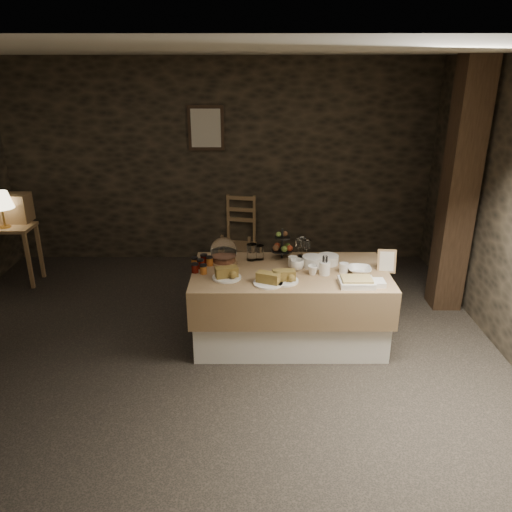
{
  "coord_description": "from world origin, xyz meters",
  "views": [
    {
      "loc": [
        0.46,
        -3.93,
        2.53
      ],
      "look_at": [
        0.47,
        0.2,
        0.91
      ],
      "focal_mm": 35.0,
      "sensor_mm": 36.0,
      "label": 1
    }
  ],
  "objects_px": {
    "wine_rack": "(12,208)",
    "buffet_table": "(289,300)",
    "console_table": "(5,236)",
    "chair": "(239,234)",
    "fruit_stand": "(283,247)",
    "table_lamp": "(0,201)",
    "timber_column": "(459,190)"
  },
  "relations": [
    {
      "from": "table_lamp",
      "to": "timber_column",
      "type": "distance_m",
      "value": 5.04
    },
    {
      "from": "console_table",
      "to": "chair",
      "type": "xyz_separation_m",
      "value": [
        2.75,
        0.68,
        -0.2
      ]
    },
    {
      "from": "buffet_table",
      "to": "fruit_stand",
      "type": "xyz_separation_m",
      "value": [
        -0.06,
        0.32,
        0.43
      ]
    },
    {
      "from": "console_table",
      "to": "table_lamp",
      "type": "relative_size",
      "value": 1.7
    },
    {
      "from": "buffet_table",
      "to": "timber_column",
      "type": "bearing_deg",
      "value": 22.42
    },
    {
      "from": "wine_rack",
      "to": "buffet_table",
      "type": "bearing_deg",
      "value": -25.04
    },
    {
      "from": "table_lamp",
      "to": "chair",
      "type": "bearing_deg",
      "value": 15.17
    },
    {
      "from": "console_table",
      "to": "wine_rack",
      "type": "relative_size",
      "value": 1.72
    },
    {
      "from": "fruit_stand",
      "to": "buffet_table",
      "type": "bearing_deg",
      "value": -79.82
    },
    {
      "from": "console_table",
      "to": "chair",
      "type": "height_order",
      "value": "chair"
    },
    {
      "from": "table_lamp",
      "to": "fruit_stand",
      "type": "distance_m",
      "value": 3.33
    },
    {
      "from": "buffet_table",
      "to": "wine_rack",
      "type": "relative_size",
      "value": 4.32
    },
    {
      "from": "chair",
      "to": "timber_column",
      "type": "height_order",
      "value": "timber_column"
    },
    {
      "from": "buffet_table",
      "to": "console_table",
      "type": "relative_size",
      "value": 2.5
    },
    {
      "from": "timber_column",
      "to": "fruit_stand",
      "type": "distance_m",
      "value": 1.92
    },
    {
      "from": "table_lamp",
      "to": "timber_column",
      "type": "bearing_deg",
      "value": -6.35
    },
    {
      "from": "buffet_table",
      "to": "chair",
      "type": "height_order",
      "value": "chair"
    },
    {
      "from": "buffet_table",
      "to": "fruit_stand",
      "type": "height_order",
      "value": "fruit_stand"
    },
    {
      "from": "console_table",
      "to": "fruit_stand",
      "type": "height_order",
      "value": "fruit_stand"
    },
    {
      "from": "table_lamp",
      "to": "fruit_stand",
      "type": "height_order",
      "value": "table_lamp"
    },
    {
      "from": "wine_rack",
      "to": "table_lamp",
      "type": "bearing_deg",
      "value": -90.0
    },
    {
      "from": "table_lamp",
      "to": "chair",
      "type": "distance_m",
      "value": 2.87
    },
    {
      "from": "console_table",
      "to": "table_lamp",
      "type": "distance_m",
      "value": 0.46
    },
    {
      "from": "console_table",
      "to": "buffet_table",
      "type": "bearing_deg",
      "value": -22.06
    },
    {
      "from": "buffet_table",
      "to": "chair",
      "type": "relative_size",
      "value": 2.61
    },
    {
      "from": "wine_rack",
      "to": "fruit_stand",
      "type": "relative_size",
      "value": 1.38
    },
    {
      "from": "buffet_table",
      "to": "console_table",
      "type": "bearing_deg",
      "value": 157.94
    },
    {
      "from": "chair",
      "to": "fruit_stand",
      "type": "distance_m",
      "value": 1.82
    },
    {
      "from": "console_table",
      "to": "fruit_stand",
      "type": "xyz_separation_m",
      "value": [
        3.23,
        -1.02,
        0.24
      ]
    },
    {
      "from": "table_lamp",
      "to": "console_table",
      "type": "bearing_deg",
      "value": 135.0
    },
    {
      "from": "fruit_stand",
      "to": "chair",
      "type": "bearing_deg",
      "value": 105.96
    },
    {
      "from": "table_lamp",
      "to": "chair",
      "type": "xyz_separation_m",
      "value": [
        2.7,
        0.73,
        -0.65
      ]
    }
  ]
}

